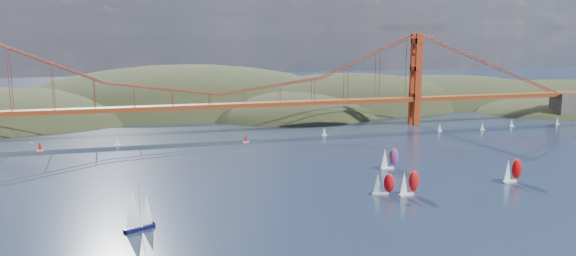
{
  "coord_description": "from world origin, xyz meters",
  "views": [
    {
      "loc": [
        -41.85,
        -128.63,
        58.08
      ],
      "look_at": [
        16.09,
        90.0,
        17.84
      ],
      "focal_mm": 35.0,
      "sensor_mm": 36.0,
      "label": 1
    }
  ],
  "objects_px": {
    "racer_rwb": "(389,158)",
    "sloop_navy": "(137,210)",
    "racer_2": "(512,170)",
    "racer_1": "(409,183)",
    "racer_0": "(383,183)"
  },
  "relations": [
    {
      "from": "racer_1",
      "to": "racer_0",
      "type": "bearing_deg",
      "value": 146.16
    },
    {
      "from": "racer_0",
      "to": "racer_2",
      "type": "xyz_separation_m",
      "value": [
        54.49,
        2.58,
        0.71
      ]
    },
    {
      "from": "racer_1",
      "to": "racer_rwb",
      "type": "bearing_deg",
      "value": 60.73
    },
    {
      "from": "racer_rwb",
      "to": "sloop_navy",
      "type": "bearing_deg",
      "value": -164.94
    },
    {
      "from": "racer_1",
      "to": "racer_2",
      "type": "xyz_separation_m",
      "value": [
        46.06,
        5.51,
        0.2
      ]
    },
    {
      "from": "sloop_navy",
      "to": "racer_rwb",
      "type": "distance_m",
      "value": 112.52
    },
    {
      "from": "sloop_navy",
      "to": "racer_2",
      "type": "xyz_separation_m",
      "value": [
        138.32,
        16.95,
        -1.36
      ]
    },
    {
      "from": "racer_1",
      "to": "sloop_navy",
      "type": "bearing_deg",
      "value": 172.37
    },
    {
      "from": "racer_2",
      "to": "racer_rwb",
      "type": "distance_m",
      "value": 47.96
    },
    {
      "from": "racer_2",
      "to": "racer_rwb",
      "type": "relative_size",
      "value": 1.03
    },
    {
      "from": "racer_0",
      "to": "racer_rwb",
      "type": "height_order",
      "value": "racer_rwb"
    },
    {
      "from": "racer_0",
      "to": "racer_1",
      "type": "height_order",
      "value": "racer_1"
    },
    {
      "from": "racer_0",
      "to": "racer_rwb",
      "type": "xyz_separation_m",
      "value": [
        17.93,
        33.62,
        0.55
      ]
    },
    {
      "from": "racer_1",
      "to": "racer_2",
      "type": "height_order",
      "value": "racer_2"
    },
    {
      "from": "sloop_navy",
      "to": "racer_rwb",
      "type": "xyz_separation_m",
      "value": [
        101.76,
        47.99,
        -1.52
      ]
    }
  ]
}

